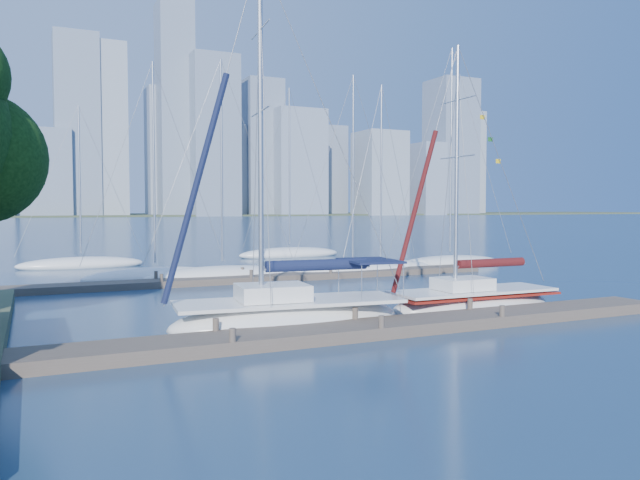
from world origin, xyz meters
name	(u,v)px	position (x,y,z in m)	size (l,w,h in m)	color
ground	(368,335)	(0.00, 0.00, 0.00)	(700.00, 700.00, 0.00)	navy
near_dock	(368,329)	(0.00, 0.00, 0.20)	(26.00, 2.00, 0.40)	#51453B
far_dock	(263,278)	(2.00, 16.00, 0.18)	(30.00, 1.80, 0.36)	#51453B
far_shore	(53,216)	(0.00, 320.00, 0.00)	(800.00, 100.00, 1.50)	#38472D
sailboat_navy	(289,299)	(-1.98, 2.18, 1.04)	(8.92, 3.72, 13.61)	white
sailboat_maroon	(473,289)	(6.33, 2.41, 0.90)	(7.72, 2.61, 11.34)	white
bg_boat_1	(155,276)	(-3.67, 18.86, 0.27)	(8.43, 2.94, 13.08)	white
bg_boat_2	(223,275)	(0.01, 17.57, 0.28)	(9.41, 2.98, 13.32)	white
bg_boat_3	(353,270)	(8.44, 16.97, 0.26)	(8.60, 2.70, 13.00)	white
bg_boat_4	(381,268)	(11.03, 17.86, 0.26)	(8.11, 5.02, 12.77)	white
bg_boat_5	(450,263)	(17.21, 18.54, 0.30)	(9.14, 5.84, 16.02)	white
bg_boat_6	(81,264)	(-7.01, 29.28, 0.25)	(8.90, 3.40, 11.85)	white
bg_boat_7	(290,253)	(10.20, 32.03, 0.29)	(9.55, 4.30, 14.96)	white
skyline	(101,144)	(20.55, 290.20, 33.97)	(502.33, 51.31, 110.51)	#7D8BA1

